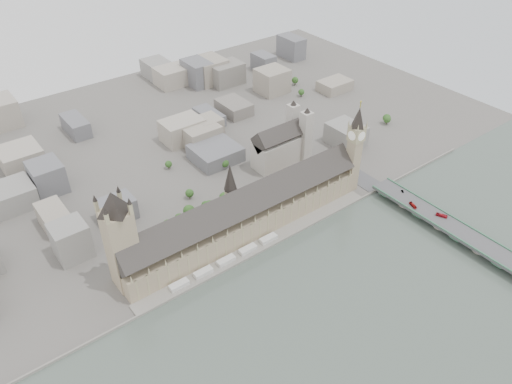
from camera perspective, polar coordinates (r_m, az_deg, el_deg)
ground at (r=490.18m, az=-0.02°, el=-5.74°), size 900.00×900.00×0.00m
river_thames at (r=414.89m, az=14.64°, el=-17.82°), size 600.00×600.00×0.00m
embankment_wall at (r=480.47m, az=1.07°, el=-6.56°), size 600.00×1.50×3.00m
river_terrace at (r=485.12m, az=0.52°, el=-6.12°), size 270.00×15.00×2.00m
terrace_tents at (r=466.54m, az=-3.44°, el=-7.82°), size 118.00×7.00×4.00m
palace_of_westminster at (r=487.46m, az=-1.43°, el=-2.52°), size 265.00×40.73×55.44m
elizabeth_tower at (r=538.39m, az=11.27°, el=5.46°), size 17.00×17.00×107.50m
victoria_tower at (r=428.82m, az=-15.33°, el=-4.85°), size 30.00×30.00×100.00m
central_tower at (r=465.73m, az=-2.94°, el=0.77°), size 13.00×13.00×48.00m
westminster_bridge at (r=539.94m, az=19.69°, el=-2.96°), size 25.00×325.00×10.25m
bridge_parapets at (r=521.46m, az=23.68°, el=-4.88°), size 25.00×235.00×1.15m
westminster_abbey at (r=591.14m, az=2.97°, el=5.44°), size 68.00×36.00×64.00m
city_skyline_inland at (r=655.57m, az=-13.21°, el=7.19°), size 720.00×360.00×38.00m
park_trees at (r=519.02m, az=-4.92°, el=-2.01°), size 110.00×30.00×15.00m
red_bus_north at (r=541.03m, az=17.50°, el=-1.45°), size 5.73×10.80×2.94m
red_bus_south at (r=536.41m, az=20.44°, el=-2.52°), size 7.11×11.55×3.19m
car_silver at (r=559.36m, az=16.40°, el=0.08°), size 3.15×4.55×1.42m
car_approach at (r=607.79m, az=9.50°, el=4.33°), size 2.27×4.76×1.34m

